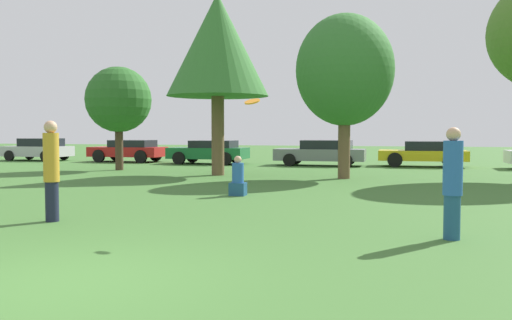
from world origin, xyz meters
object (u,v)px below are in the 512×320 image
(bystander_sitting, at_px, (238,179))
(tree_1, at_px, (218,46))
(frisbee, at_px, (252,102))
(parked_car_silver, at_px, (38,149))
(parked_car_yellow, at_px, (424,153))
(parked_car_red, at_px, (129,150))
(person_thrower, at_px, (51,169))
(parked_car_grey, at_px, (322,152))
(tree_0, at_px, (119,100))
(parked_car_green, at_px, (209,151))
(person_catcher, at_px, (453,182))
(tree_2, at_px, (345,71))

(bystander_sitting, height_order, tree_1, tree_1)
(frisbee, bearing_deg, parked_car_silver, 134.67)
(parked_car_yellow, bearing_deg, parked_car_red, 0.15)
(parked_car_silver, xyz_separation_m, parked_car_yellow, (22.10, 0.09, -0.01))
(person_thrower, relative_size, tree_1, 0.27)
(person_thrower, bearing_deg, parked_car_red, 113.10)
(person_thrower, height_order, parked_car_red, person_thrower)
(parked_car_red, xyz_separation_m, parked_car_grey, (11.14, -0.56, -0.00))
(tree_0, distance_m, parked_car_silver, 10.78)
(frisbee, relative_size, parked_car_red, 0.07)
(parked_car_silver, height_order, parked_car_grey, parked_car_silver)
(parked_car_silver, relative_size, parked_car_green, 0.96)
(tree_1, distance_m, parked_car_green, 8.68)
(bystander_sitting, bearing_deg, parked_car_silver, 140.55)
(parked_car_silver, bearing_deg, frisbee, 134.92)
(person_catcher, relative_size, tree_0, 0.39)
(person_catcher, xyz_separation_m, tree_2, (-2.75, 10.76, 3.03))
(tree_0, xyz_separation_m, parked_car_silver, (-8.70, 5.87, -2.45))
(tree_2, relative_size, parked_car_grey, 1.32)
(tree_0, relative_size, parked_car_silver, 1.16)
(person_catcher, height_order, parked_car_yellow, person_catcher)
(tree_2, xyz_separation_m, parked_car_silver, (-18.91, 7.69, -3.26))
(bystander_sitting, bearing_deg, frisbee, -70.44)
(parked_car_grey, bearing_deg, parked_car_green, 1.00)
(frisbee, height_order, tree_1, tree_1)
(parked_car_silver, xyz_separation_m, parked_car_green, (11.07, -0.52, -0.02))
(parked_car_yellow, bearing_deg, tree_2, 67.98)
(person_thrower, bearing_deg, frisbee, -1.31)
(tree_1, bearing_deg, tree_0, 163.47)
(person_catcher, height_order, parked_car_grey, person_catcher)
(person_catcher, height_order, frisbee, frisbee)
(tree_1, relative_size, parked_car_grey, 1.57)
(bystander_sitting, relative_size, parked_car_green, 0.26)
(tree_1, distance_m, parked_car_silver, 16.38)
(frisbee, bearing_deg, parked_car_yellow, 78.81)
(person_thrower, xyz_separation_m, parked_car_green, (-3.35, 18.09, -0.33))
(person_catcher, distance_m, parked_car_red, 24.33)
(tree_0, relative_size, parked_car_yellow, 1.10)
(person_catcher, xyz_separation_m, parked_car_silver, (-21.66, 18.45, -0.23))
(person_thrower, height_order, parked_car_yellow, person_thrower)
(person_thrower, xyz_separation_m, parked_car_silver, (-14.41, 18.61, -0.32))
(person_catcher, relative_size, tree_1, 0.25)
(bystander_sitting, xyz_separation_m, tree_0, (-7.96, 7.83, 2.70))
(person_catcher, height_order, tree_1, tree_1)
(bystander_sitting, height_order, parked_car_red, parked_car_red)
(parked_car_red, bearing_deg, frisbee, 123.86)
(tree_0, relative_size, parked_car_grey, 1.02)
(parked_car_red, distance_m, parked_car_grey, 11.16)
(parked_car_grey, bearing_deg, parked_car_silver, -1.23)
(person_thrower, xyz_separation_m, frisbee, (3.99, -0.01, 1.23))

